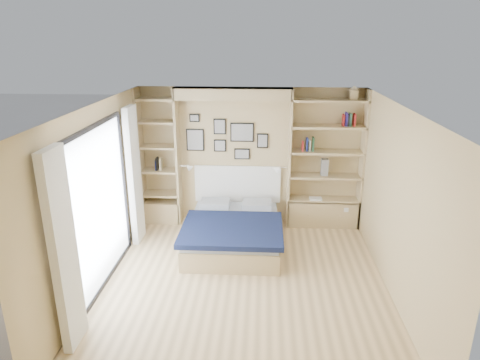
{
  "coord_description": "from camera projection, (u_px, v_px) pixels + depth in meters",
  "views": [
    {
      "loc": [
        0.24,
        -5.27,
        3.36
      ],
      "look_at": [
        -0.11,
        0.9,
        1.25
      ],
      "focal_mm": 32.0,
      "sensor_mm": 36.0,
      "label": 1
    }
  ],
  "objects": [
    {
      "name": "room_shell",
      "position": [
        226.0,
        178.0,
        7.19
      ],
      "size": [
        4.5,
        4.5,
        4.5
      ],
      "color": "tan",
      "rests_on": "ground"
    },
    {
      "name": "photo_gallery",
      "position": [
        225.0,
        137.0,
        7.68
      ],
      "size": [
        1.48,
        0.02,
        0.82
      ],
      "color": "black",
      "rests_on": "ground"
    },
    {
      "name": "bed",
      "position": [
        234.0,
        231.0,
        7.11
      ],
      "size": [
        1.59,
        2.06,
        1.07
      ],
      "color": "tan",
      "rests_on": "ground"
    },
    {
      "name": "deck",
      "position": [
        0.0,
        276.0,
        6.27
      ],
      "size": [
        3.2,
        4.0,
        0.05
      ],
      "primitive_type": "cube",
      "color": "#6D5F51",
      "rests_on": "ground"
    },
    {
      "name": "shelf_decor",
      "position": [
        312.0,
        136.0,
        7.43
      ],
      "size": [
        3.54,
        0.23,
        2.03
      ],
      "color": "#A51E1E",
      "rests_on": "ground"
    },
    {
      "name": "deck_chair",
      "position": [
        44.0,
        249.0,
        6.21
      ],
      "size": [
        0.71,
        0.94,
        0.84
      ],
      "rotation": [
        0.0,
        0.0,
        -0.28
      ],
      "color": "tan",
      "rests_on": "ground"
    },
    {
      "name": "reading_lamps",
      "position": [
        233.0,
        168.0,
        7.63
      ],
      "size": [
        1.92,
        0.12,
        0.15
      ],
      "color": "silver",
      "rests_on": "ground"
    },
    {
      "name": "ground",
      "position": [
        244.0,
        284.0,
        6.08
      ],
      "size": [
        4.5,
        4.5,
        0.0
      ],
      "primitive_type": "plane",
      "color": "#DDBB85",
      "rests_on": "ground"
    }
  ]
}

